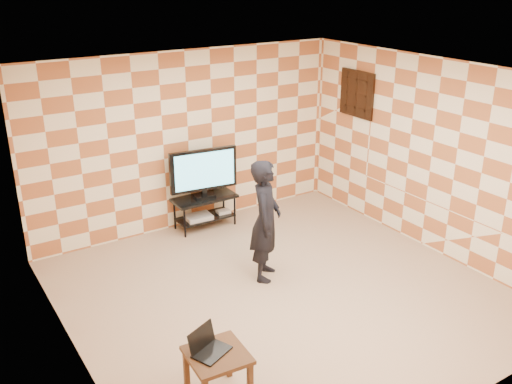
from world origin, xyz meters
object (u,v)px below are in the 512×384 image
tv_stand (205,205)px  side_table (217,361)px  person (266,220)px  tv (204,171)px

tv_stand → side_table: same height
tv_stand → person: bearing=-91.7°
tv_stand → person: size_ratio=0.61×
side_table → person: (1.62, 1.66, 0.39)m
tv_stand → tv: (0.00, -0.00, 0.56)m
side_table → person: size_ratio=0.36×
tv → person: (-0.05, -1.78, -0.12)m
side_table → person: bearing=45.6°
tv_stand → side_table: size_ratio=1.72×
side_table → tv: bearing=64.0°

